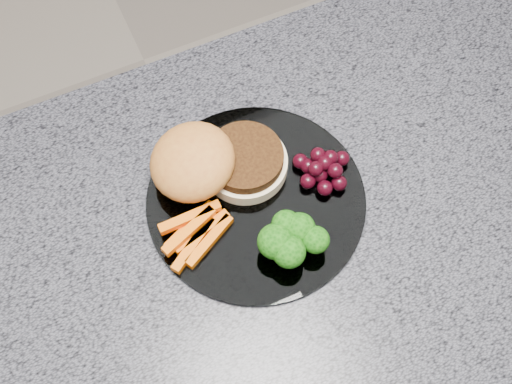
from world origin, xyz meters
TOP-DOWN VIEW (x-y plane):
  - island_cabinet at (0.00, 0.00)m, footprint 1.20×0.60m
  - countertop at (0.00, 0.00)m, footprint 1.20×0.60m
  - plate at (-0.07, 0.06)m, footprint 0.26×0.26m
  - burger at (-0.11, 0.11)m, footprint 0.17×0.13m
  - carrot_sticks at (-0.15, 0.05)m, footprint 0.09×0.07m
  - broccoli at (-0.06, -0.01)m, footprint 0.08×0.07m
  - grape_bunch at (0.01, 0.06)m, footprint 0.07×0.06m

SIDE VIEW (x-z plane):
  - island_cabinet at x=0.00m, z-range 0.00..0.86m
  - countertop at x=0.00m, z-range 0.86..0.90m
  - plate at x=-0.07m, z-range 0.90..0.91m
  - carrot_sticks at x=-0.15m, z-range 0.90..0.92m
  - grape_bunch at x=0.01m, z-range 0.90..0.94m
  - burger at x=-0.11m, z-range 0.90..0.96m
  - broccoli at x=-0.06m, z-range 0.91..0.96m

